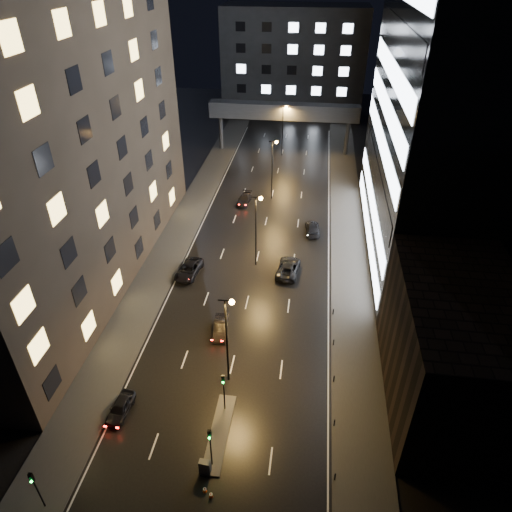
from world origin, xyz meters
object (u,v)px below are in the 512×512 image
(car_away_a, at_px, (120,408))
(car_away_d, at_px, (244,199))
(car_away_c, at_px, (189,270))
(car_away_b, at_px, (221,327))
(car_toward_a, at_px, (288,268))
(utility_cabinet, at_px, (205,467))
(car_toward_b, at_px, (313,228))

(car_away_a, xyz_separation_m, car_away_d, (4.69, 42.73, 0.02))
(car_away_c, bearing_deg, car_away_b, -51.52)
(car_away_d, relative_size, car_toward_a, 0.82)
(car_away_b, xyz_separation_m, car_away_d, (-2.24, 31.14, -0.02))
(car_away_d, height_order, car_toward_a, car_toward_a)
(car_away_c, relative_size, car_away_d, 1.15)
(car_away_a, distance_m, utility_cabinet, 10.04)
(car_away_d, bearing_deg, car_toward_b, -30.12)
(car_away_b, distance_m, utility_cabinet, 16.35)
(car_away_d, bearing_deg, utility_cabinet, -79.63)
(car_away_c, xyz_separation_m, car_toward_b, (15.56, 12.80, -0.03))
(car_away_b, bearing_deg, car_away_a, -127.27)
(car_away_a, xyz_separation_m, car_away_b, (6.92, 11.59, 0.03))
(car_away_d, distance_m, car_toward_b, 14.19)
(car_away_d, bearing_deg, car_away_b, -80.61)
(car_away_b, bearing_deg, car_away_c, 115.19)
(car_toward_b, bearing_deg, car_away_a, 59.79)
(car_away_c, bearing_deg, utility_cabinet, -65.84)
(car_away_c, distance_m, car_toward_a, 12.89)
(car_away_c, relative_size, utility_cabinet, 4.04)
(car_toward_a, height_order, car_toward_b, car_toward_a)
(car_away_d, distance_m, utility_cabinet, 47.56)
(car_away_a, height_order, car_away_c, car_away_c)
(utility_cabinet, bearing_deg, car_toward_a, 84.85)
(car_toward_a, distance_m, car_toward_b, 11.09)
(car_away_a, height_order, car_toward_a, car_toward_a)
(car_away_b, xyz_separation_m, car_toward_a, (6.49, 12.20, 0.10))
(car_away_b, height_order, utility_cabinet, utility_cabinet)
(car_toward_b, bearing_deg, car_away_b, 62.86)
(car_away_d, height_order, car_toward_b, car_toward_b)
(car_away_a, xyz_separation_m, car_toward_b, (16.25, 34.51, 0.05))
(car_toward_b, bearing_deg, car_away_c, 34.45)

